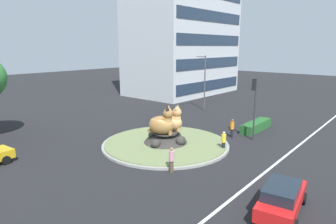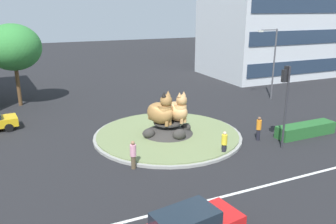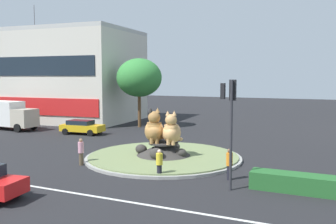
% 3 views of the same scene
% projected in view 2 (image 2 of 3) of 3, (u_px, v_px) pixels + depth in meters
% --- Properties ---
extents(ground_plane, '(160.00, 160.00, 0.00)m').
position_uv_depth(ground_plane, '(168.00, 136.00, 25.57)').
color(ground_plane, black).
extents(lane_centreline, '(112.00, 0.20, 0.01)m').
position_uv_depth(lane_centreline, '(238.00, 193.00, 17.77)').
color(lane_centreline, silver).
rests_on(lane_centreline, ground).
extents(roundabout_island, '(10.98, 10.98, 1.18)m').
position_uv_depth(roundabout_island, '(168.00, 132.00, 25.47)').
color(roundabout_island, gray).
rests_on(roundabout_island, ground).
extents(cat_statue_tabby, '(2.19, 2.79, 2.47)m').
position_uv_depth(cat_statue_tabby, '(161.00, 112.00, 24.54)').
color(cat_statue_tabby, '#9E703D').
rests_on(cat_statue_tabby, roundabout_island).
extents(cat_statue_calico, '(1.86, 2.47, 2.31)m').
position_uv_depth(cat_statue_calico, '(177.00, 110.00, 25.12)').
color(cat_statue_calico, tan).
rests_on(cat_statue_calico, roundabout_island).
extents(traffic_light_mast, '(0.71, 0.55, 5.63)m').
position_uv_depth(traffic_light_mast, '(286.00, 90.00, 22.36)').
color(traffic_light_mast, '#2D2D33').
rests_on(traffic_light_mast, ground).
extents(clipped_hedge_strip, '(4.92, 1.20, 0.90)m').
position_uv_depth(clipped_hedge_strip, '(305.00, 130.00, 25.68)').
color(clipped_hedge_strip, '#235B28').
rests_on(clipped_hedge_strip, ground).
extents(broadleaf_tree_behind_island, '(5.16, 5.16, 7.88)m').
position_uv_depth(broadleaf_tree_behind_island, '(13.00, 47.00, 32.20)').
color(broadleaf_tree_behind_island, brown).
rests_on(broadleaf_tree_behind_island, ground).
extents(streetlight_arm, '(2.18, 0.39, 7.26)m').
position_uv_depth(streetlight_arm, '(272.00, 59.00, 34.84)').
color(streetlight_arm, '#4C4C51').
rests_on(streetlight_arm, ground).
extents(pedestrian_yellow_shirt, '(0.38, 0.38, 1.64)m').
position_uv_depth(pedestrian_yellow_shirt, '(224.00, 143.00, 22.08)').
color(pedestrian_yellow_shirt, black).
rests_on(pedestrian_yellow_shirt, ground).
extents(pedestrian_orange_shirt, '(0.36, 0.36, 1.78)m').
position_uv_depth(pedestrian_orange_shirt, '(259.00, 128.00, 24.62)').
color(pedestrian_orange_shirt, black).
rests_on(pedestrian_orange_shirt, ground).
extents(pedestrian_pink_shirt, '(0.37, 0.37, 1.77)m').
position_uv_depth(pedestrian_pink_shirt, '(133.00, 154.00, 20.20)').
color(pedestrian_pink_shirt, brown).
rests_on(pedestrian_pink_shirt, ground).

